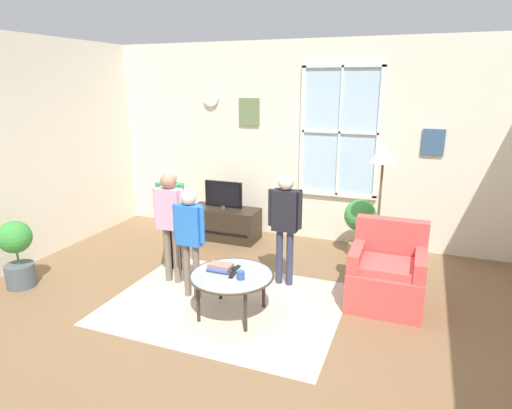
% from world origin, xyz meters
% --- Properties ---
extents(ground_plane, '(6.62, 5.81, 0.02)m').
position_xyz_m(ground_plane, '(0.00, 0.00, -0.01)').
color(ground_plane, brown).
extents(back_wall, '(6.02, 0.17, 2.88)m').
position_xyz_m(back_wall, '(0.02, 2.66, 1.45)').
color(back_wall, silver).
rests_on(back_wall, ground_plane).
extents(area_rug, '(2.42, 1.87, 0.01)m').
position_xyz_m(area_rug, '(-0.16, 0.26, 0.00)').
color(area_rug, '#C6B29E').
rests_on(area_rug, ground_plane).
extents(tv_stand, '(1.05, 0.48, 0.47)m').
position_xyz_m(tv_stand, '(-1.04, 2.11, 0.24)').
color(tv_stand, '#2D2319').
rests_on(tv_stand, ground_plane).
extents(television, '(0.58, 0.08, 0.42)m').
position_xyz_m(television, '(-1.04, 2.11, 0.69)').
color(television, '#4C4C4C').
rests_on(television, tv_stand).
extents(armchair, '(0.76, 0.74, 0.87)m').
position_xyz_m(armchair, '(1.43, 0.90, 0.33)').
color(armchair, '#D14C47').
rests_on(armchair, ground_plane).
extents(coffee_table, '(0.86, 0.86, 0.44)m').
position_xyz_m(coffee_table, '(-0.01, 0.08, 0.42)').
color(coffee_table, '#99B2B7').
rests_on(coffee_table, ground_plane).
extents(book_stack, '(0.26, 0.18, 0.07)m').
position_xyz_m(book_stack, '(-0.15, 0.13, 0.47)').
color(book_stack, brown).
rests_on(book_stack, coffee_table).
extents(cup, '(0.08, 0.08, 0.08)m').
position_xyz_m(cup, '(0.12, 0.02, 0.48)').
color(cup, '#334C8C').
rests_on(cup, coffee_table).
extents(remote_near_books, '(0.05, 0.14, 0.02)m').
position_xyz_m(remote_near_books, '(-0.02, 0.22, 0.45)').
color(remote_near_books, black).
rests_on(remote_near_books, coffee_table).
extents(remote_near_cup, '(0.05, 0.14, 0.02)m').
position_xyz_m(remote_near_cup, '(0.01, 0.06, 0.45)').
color(remote_near_cup, black).
rests_on(remote_near_cup, coffee_table).
extents(person_blue_shirt, '(0.37, 0.17, 1.22)m').
position_xyz_m(person_blue_shirt, '(-0.57, 0.27, 0.77)').
color(person_blue_shirt, '#726656').
rests_on(person_blue_shirt, ground_plane).
extents(person_black_shirt, '(0.40, 0.18, 1.32)m').
position_xyz_m(person_black_shirt, '(0.28, 0.94, 0.83)').
color(person_black_shirt, '#333851').
rests_on(person_black_shirt, ground_plane).
extents(person_green_shirt, '(0.39, 0.18, 1.30)m').
position_xyz_m(person_green_shirt, '(-1.15, 0.84, 0.81)').
color(person_green_shirt, black).
rests_on(person_green_shirt, ground_plane).
extents(person_pink_shirt, '(0.40, 0.18, 1.32)m').
position_xyz_m(person_pink_shirt, '(-0.97, 0.53, 0.83)').
color(person_pink_shirt, '#726656').
rests_on(person_pink_shirt, ground_plane).
extents(potted_plant_by_window, '(0.43, 0.43, 0.79)m').
position_xyz_m(potted_plant_by_window, '(0.97, 2.13, 0.50)').
color(potted_plant_by_window, '#9E6B4C').
rests_on(potted_plant_by_window, ground_plane).
extents(potted_plant_corner, '(0.37, 0.37, 0.79)m').
position_xyz_m(potted_plant_corner, '(-2.56, -0.22, 0.44)').
color(potted_plant_corner, '#4C565B').
rests_on(potted_plant_corner, ground_plane).
extents(floor_lamp, '(0.32, 0.32, 1.62)m').
position_xyz_m(floor_lamp, '(1.24, 1.61, 1.35)').
color(floor_lamp, black).
rests_on(floor_lamp, ground_plane).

